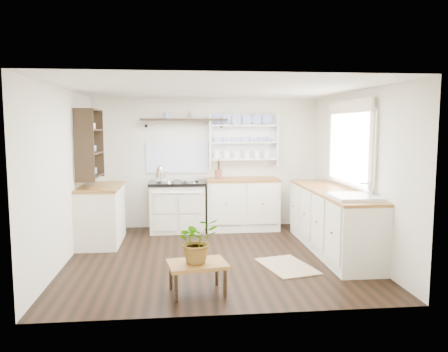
% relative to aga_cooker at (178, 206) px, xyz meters
% --- Properties ---
extents(floor, '(4.00, 3.80, 0.01)m').
position_rel_aga_cooker_xyz_m(floor, '(0.53, -1.57, -0.44)').
color(floor, black).
rests_on(floor, ground).
extents(wall_back, '(4.00, 0.02, 2.30)m').
position_rel_aga_cooker_xyz_m(wall_back, '(0.53, 0.33, 0.71)').
color(wall_back, silver).
rests_on(wall_back, ground).
extents(wall_right, '(0.02, 3.80, 2.30)m').
position_rel_aga_cooker_xyz_m(wall_right, '(2.53, -1.57, 0.71)').
color(wall_right, silver).
rests_on(wall_right, ground).
extents(wall_left, '(0.02, 3.80, 2.30)m').
position_rel_aga_cooker_xyz_m(wall_left, '(-1.47, -1.57, 0.71)').
color(wall_left, silver).
rests_on(wall_left, ground).
extents(ceiling, '(4.00, 3.80, 0.01)m').
position_rel_aga_cooker_xyz_m(ceiling, '(0.53, -1.57, 1.86)').
color(ceiling, white).
rests_on(ceiling, wall_back).
extents(window, '(0.08, 1.55, 1.22)m').
position_rel_aga_cooker_xyz_m(window, '(2.48, -1.42, 1.13)').
color(window, white).
rests_on(window, wall_right).
extents(aga_cooker, '(0.96, 0.67, 0.89)m').
position_rel_aga_cooker_xyz_m(aga_cooker, '(0.00, 0.00, 0.00)').
color(aga_cooker, beige).
rests_on(aga_cooker, floor).
extents(back_cabinets, '(1.27, 0.63, 0.90)m').
position_rel_aga_cooker_xyz_m(back_cabinets, '(1.13, 0.03, 0.02)').
color(back_cabinets, beige).
rests_on(back_cabinets, floor).
extents(right_cabinets, '(0.62, 2.43, 0.90)m').
position_rel_aga_cooker_xyz_m(right_cabinets, '(2.23, -1.47, 0.02)').
color(right_cabinets, beige).
rests_on(right_cabinets, floor).
extents(belfast_sink, '(0.55, 0.60, 0.45)m').
position_rel_aga_cooker_xyz_m(belfast_sink, '(2.23, -2.22, 0.36)').
color(belfast_sink, white).
rests_on(belfast_sink, right_cabinets).
extents(left_cabinets, '(0.62, 1.13, 0.90)m').
position_rel_aga_cooker_xyz_m(left_cabinets, '(-1.17, -0.67, 0.02)').
color(left_cabinets, beige).
rests_on(left_cabinets, floor).
extents(plate_rack, '(1.20, 0.22, 0.90)m').
position_rel_aga_cooker_xyz_m(plate_rack, '(1.18, 0.29, 1.12)').
color(plate_rack, white).
rests_on(plate_rack, wall_back).
extents(high_shelf, '(1.50, 0.29, 0.16)m').
position_rel_aga_cooker_xyz_m(high_shelf, '(0.13, 0.21, 1.47)').
color(high_shelf, black).
rests_on(high_shelf, wall_back).
extents(left_shelving, '(0.28, 0.80, 1.05)m').
position_rel_aga_cooker_xyz_m(left_shelving, '(-1.31, -0.67, 1.11)').
color(left_shelving, black).
rests_on(left_shelving, wall_left).
extents(kettle, '(0.17, 0.17, 0.21)m').
position_rel_aga_cooker_xyz_m(kettle, '(-0.28, -0.12, 0.60)').
color(kettle, silver).
rests_on(kettle, aga_cooker).
extents(utensil_crock, '(0.12, 0.12, 0.14)m').
position_rel_aga_cooker_xyz_m(utensil_crock, '(0.72, 0.11, 0.54)').
color(utensil_crock, brown).
rests_on(utensil_crock, back_cabinets).
extents(center_table, '(0.69, 0.55, 0.34)m').
position_rel_aga_cooker_xyz_m(center_table, '(0.22, -2.88, -0.14)').
color(center_table, brown).
rests_on(center_table, floor).
extents(potted_plant, '(0.55, 0.52, 0.49)m').
position_rel_aga_cooker_xyz_m(potted_plant, '(0.22, -2.88, 0.15)').
color(potted_plant, '#3F7233').
rests_on(potted_plant, center_table).
extents(floor_rug, '(0.74, 0.96, 0.02)m').
position_rel_aga_cooker_xyz_m(floor_rug, '(1.41, -2.12, -0.43)').
color(floor_rug, '#7B6247').
rests_on(floor_rug, floor).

